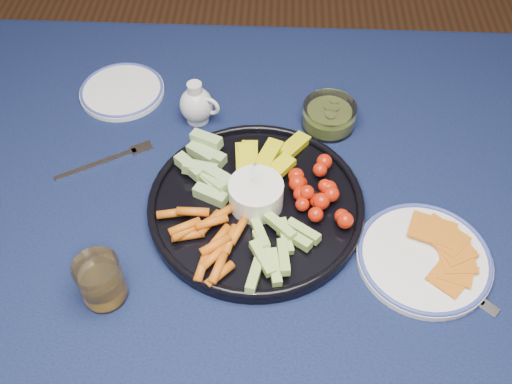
{
  "coord_description": "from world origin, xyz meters",
  "views": [
    {
      "loc": [
        -0.01,
        -0.65,
        1.56
      ],
      "look_at": [
        -0.04,
        -0.02,
        0.8
      ],
      "focal_mm": 40.0,
      "sensor_mm": 36.0,
      "label": 1
    }
  ],
  "objects_px": {
    "crudite_platter": "(255,201)",
    "dining_table": "(279,228)",
    "pickle_bowl": "(329,117)",
    "side_plate_extra": "(122,91)",
    "cheese_plate": "(425,257)",
    "creamer_pitcher": "(197,105)",
    "juice_tumbler": "(101,282)"
  },
  "relations": [
    {
      "from": "creamer_pitcher",
      "to": "cheese_plate",
      "type": "distance_m",
      "value": 0.53
    },
    {
      "from": "crudite_platter",
      "to": "pickle_bowl",
      "type": "relative_size",
      "value": 3.58
    },
    {
      "from": "pickle_bowl",
      "to": "side_plate_extra",
      "type": "relative_size",
      "value": 0.6
    },
    {
      "from": "dining_table",
      "to": "cheese_plate",
      "type": "height_order",
      "value": "cheese_plate"
    },
    {
      "from": "creamer_pitcher",
      "to": "juice_tumbler",
      "type": "bearing_deg",
      "value": -104.21
    },
    {
      "from": "side_plate_extra",
      "to": "dining_table",
      "type": "bearing_deg",
      "value": -38.79
    },
    {
      "from": "side_plate_extra",
      "to": "crudite_platter",
      "type": "bearing_deg",
      "value": -45.11
    },
    {
      "from": "pickle_bowl",
      "to": "crudite_platter",
      "type": "bearing_deg",
      "value": -121.99
    },
    {
      "from": "cheese_plate",
      "to": "creamer_pitcher",
      "type": "bearing_deg",
      "value": 142.09
    },
    {
      "from": "creamer_pitcher",
      "to": "pickle_bowl",
      "type": "distance_m",
      "value": 0.27
    },
    {
      "from": "dining_table",
      "to": "pickle_bowl",
      "type": "distance_m",
      "value": 0.25
    },
    {
      "from": "crudite_platter",
      "to": "cheese_plate",
      "type": "distance_m",
      "value": 0.3
    },
    {
      "from": "dining_table",
      "to": "juice_tumbler",
      "type": "height_order",
      "value": "juice_tumbler"
    },
    {
      "from": "pickle_bowl",
      "to": "cheese_plate",
      "type": "relative_size",
      "value": 0.48
    },
    {
      "from": "side_plate_extra",
      "to": "pickle_bowl",
      "type": "bearing_deg",
      "value": -9.88
    },
    {
      "from": "crudite_platter",
      "to": "creamer_pitcher",
      "type": "xyz_separation_m",
      "value": [
        -0.13,
        0.23,
        0.02
      ]
    },
    {
      "from": "pickle_bowl",
      "to": "side_plate_extra",
      "type": "bearing_deg",
      "value": 170.12
    },
    {
      "from": "dining_table",
      "to": "juice_tumbler",
      "type": "relative_size",
      "value": 19.5
    },
    {
      "from": "crudite_platter",
      "to": "juice_tumbler",
      "type": "xyz_separation_m",
      "value": [
        -0.23,
        -0.18,
        0.02
      ]
    },
    {
      "from": "crudite_platter",
      "to": "pickle_bowl",
      "type": "xyz_separation_m",
      "value": [
        0.14,
        0.22,
        0.0
      ]
    },
    {
      "from": "creamer_pitcher",
      "to": "side_plate_extra",
      "type": "xyz_separation_m",
      "value": [
        -0.17,
        0.07,
        -0.03
      ]
    },
    {
      "from": "dining_table",
      "to": "crudite_platter",
      "type": "distance_m",
      "value": 0.12
    },
    {
      "from": "creamer_pitcher",
      "to": "juice_tumbler",
      "type": "relative_size",
      "value": 1.09
    },
    {
      "from": "pickle_bowl",
      "to": "juice_tumbler",
      "type": "bearing_deg",
      "value": -132.28
    },
    {
      "from": "crudite_platter",
      "to": "dining_table",
      "type": "bearing_deg",
      "value": 26.3
    },
    {
      "from": "creamer_pitcher",
      "to": "cheese_plate",
      "type": "xyz_separation_m",
      "value": [
        0.41,
        -0.32,
        -0.03
      ]
    },
    {
      "from": "crudite_platter",
      "to": "cheese_plate",
      "type": "bearing_deg",
      "value": -18.48
    },
    {
      "from": "creamer_pitcher",
      "to": "dining_table",
      "type": "bearing_deg",
      "value": -49.78
    },
    {
      "from": "dining_table",
      "to": "creamer_pitcher",
      "type": "xyz_separation_m",
      "value": [
        -0.17,
        0.2,
        0.13
      ]
    },
    {
      "from": "crudite_platter",
      "to": "side_plate_extra",
      "type": "distance_m",
      "value": 0.42
    },
    {
      "from": "dining_table",
      "to": "cheese_plate",
      "type": "distance_m",
      "value": 0.29
    },
    {
      "from": "dining_table",
      "to": "creamer_pitcher",
      "type": "height_order",
      "value": "creamer_pitcher"
    }
  ]
}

